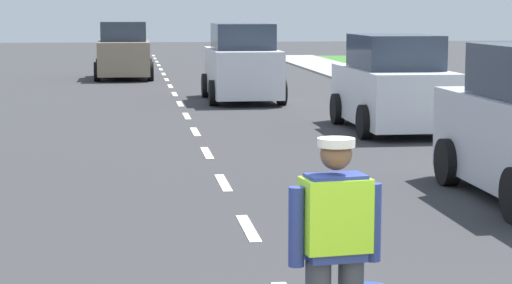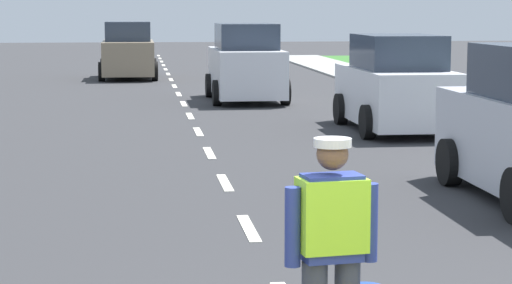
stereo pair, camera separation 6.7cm
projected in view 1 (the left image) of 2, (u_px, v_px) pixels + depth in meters
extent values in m
plane|color=#333335|center=(179.00, 103.00, 26.39)|extent=(96.00, 96.00, 0.00)
cube|color=silver|center=(248.00, 228.00, 11.36)|extent=(0.14, 1.40, 0.01)
cube|color=silver|center=(223.00, 183.00, 14.31)|extent=(0.14, 1.40, 0.01)
cube|color=silver|center=(207.00, 153.00, 17.26)|extent=(0.14, 1.40, 0.01)
cube|color=silver|center=(195.00, 132.00, 20.20)|extent=(0.14, 1.40, 0.01)
cube|color=silver|center=(187.00, 116.00, 23.15)|extent=(0.14, 1.40, 0.01)
cube|color=silver|center=(180.00, 104.00, 26.10)|extent=(0.14, 1.40, 0.01)
cube|color=silver|center=(175.00, 94.00, 29.04)|extent=(0.14, 1.40, 0.01)
cube|color=silver|center=(170.00, 86.00, 31.99)|extent=(0.14, 1.40, 0.01)
cube|color=silver|center=(167.00, 80.00, 34.94)|extent=(0.14, 1.40, 0.01)
cube|color=silver|center=(164.00, 74.00, 37.88)|extent=(0.14, 1.40, 0.01)
cube|color=silver|center=(161.00, 69.00, 40.83)|extent=(0.14, 1.40, 0.01)
cube|color=silver|center=(159.00, 65.00, 43.78)|extent=(0.14, 1.40, 0.01)
cube|color=silver|center=(157.00, 62.00, 46.73)|extent=(0.14, 1.40, 0.01)
cube|color=silver|center=(155.00, 58.00, 49.67)|extent=(0.14, 1.40, 0.01)
cube|color=silver|center=(153.00, 56.00, 52.62)|extent=(0.14, 1.40, 0.01)
cube|color=navy|center=(335.00, 217.00, 6.70)|extent=(0.43, 0.29, 0.60)
cube|color=#A5EA33|center=(335.00, 215.00, 6.70)|extent=(0.49, 0.34, 0.51)
cylinder|color=navy|center=(296.00, 227.00, 6.63)|extent=(0.11, 0.11, 0.55)
cylinder|color=navy|center=(373.00, 222.00, 6.78)|extent=(0.11, 0.11, 0.55)
sphere|color=brown|center=(336.00, 154.00, 6.64)|extent=(0.22, 0.22, 0.22)
cylinder|color=silver|center=(336.00, 142.00, 6.63)|extent=(0.26, 0.26, 0.06)
cube|color=silver|center=(242.00, 72.00, 26.91)|extent=(1.78, 4.07, 1.25)
cube|color=#2D3847|center=(242.00, 36.00, 26.67)|extent=(1.56, 2.24, 0.70)
cylinder|color=black|center=(206.00, 85.00, 28.09)|extent=(0.22, 0.68, 0.68)
cylinder|color=black|center=(268.00, 85.00, 28.32)|extent=(0.22, 0.68, 0.68)
cylinder|color=black|center=(213.00, 93.00, 25.61)|extent=(0.22, 0.68, 0.68)
cylinder|color=black|center=(282.00, 92.00, 25.85)|extent=(0.22, 0.68, 0.68)
cube|color=gray|center=(124.00, 57.00, 35.39)|extent=(1.82, 3.82, 1.18)
cube|color=#2D3847|center=(123.00, 31.00, 35.36)|extent=(1.60, 2.10, 0.70)
cylinder|color=black|center=(150.00, 71.00, 34.41)|extent=(0.22, 0.68, 0.68)
cylinder|color=black|center=(97.00, 72.00, 34.17)|extent=(0.22, 0.68, 0.68)
cylinder|color=black|center=(149.00, 67.00, 36.73)|extent=(0.22, 0.68, 0.68)
cylinder|color=black|center=(99.00, 68.00, 36.49)|extent=(0.22, 0.68, 0.68)
cylinder|color=black|center=(448.00, 162.00, 14.11)|extent=(0.22, 0.68, 0.68)
cube|color=silver|center=(392.00, 95.00, 20.38)|extent=(1.75, 4.08, 1.12)
cube|color=#2D3847|center=(395.00, 52.00, 20.16)|extent=(1.54, 2.24, 0.70)
cylinder|color=black|center=(338.00, 109.00, 21.57)|extent=(0.22, 0.68, 0.68)
cylinder|color=black|center=(416.00, 108.00, 21.80)|extent=(0.22, 0.68, 0.68)
cylinder|color=black|center=(365.00, 122.00, 19.08)|extent=(0.22, 0.68, 0.68)
cylinder|color=black|center=(453.00, 120.00, 19.31)|extent=(0.22, 0.68, 0.68)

